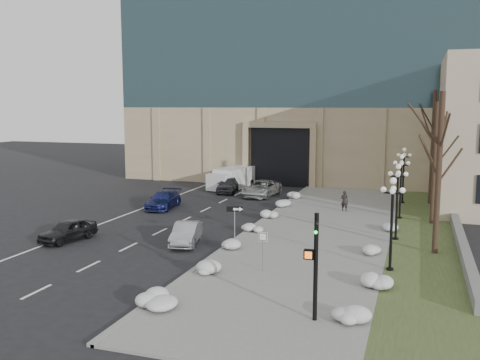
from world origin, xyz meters
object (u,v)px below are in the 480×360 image
(lamppost_d, at_px, (404,168))
(box_truck, at_px, (232,178))
(car_c, at_px, (163,200))
(car_a, at_px, (68,230))
(keep_sign, at_px, (263,243))
(lamppost_c, at_px, (401,178))
(one_way_sign, at_px, (237,214))
(lamppost_a, at_px, (392,212))
(lamppost_b, at_px, (397,191))
(car_d, at_px, (261,188))
(traffic_signal, at_px, (315,269))
(car_e, at_px, (228,185))
(pedestrian, at_px, (345,201))
(car_b, at_px, (186,233))

(lamppost_d, bearing_deg, box_truck, 167.40)
(car_c, bearing_deg, car_a, -101.01)
(keep_sign, bearing_deg, lamppost_c, 69.14)
(car_c, relative_size, one_way_sign, 1.80)
(car_c, distance_m, lamppost_a, 21.69)
(box_truck, height_order, one_way_sign, one_way_sign)
(car_c, bearing_deg, lamppost_b, -22.16)
(car_c, relative_size, car_d, 0.89)
(traffic_signal, xyz_separation_m, lamppost_d, (2.43, 26.95, 0.95))
(one_way_sign, bearing_deg, lamppost_a, -21.26)
(car_e, bearing_deg, lamppost_a, -63.58)
(lamppost_b, bearing_deg, box_truck, 134.65)
(one_way_sign, relative_size, keep_sign, 1.23)
(car_d, bearing_deg, car_e, 168.56)
(lamppost_c, bearing_deg, car_e, 154.86)
(box_truck, height_order, lamppost_d, lamppost_d)
(box_truck, xyz_separation_m, lamppost_d, (16.48, -3.68, 2.09))
(pedestrian, bearing_deg, one_way_sign, 77.87)
(keep_sign, bearing_deg, car_b, 146.48)
(car_b, height_order, car_c, car_c)
(car_c, bearing_deg, lamppost_d, 16.81)
(pedestrian, bearing_deg, lamppost_b, 124.46)
(box_truck, distance_m, traffic_signal, 33.72)
(car_e, distance_m, keep_sign, 24.91)
(box_truck, distance_m, keep_sign, 27.55)
(lamppost_c, height_order, lamppost_d, same)
(car_a, bearing_deg, lamppost_c, 45.67)
(car_c, relative_size, lamppost_c, 0.98)
(pedestrian, xyz_separation_m, keep_sign, (-1.80, -16.52, 0.62))
(car_b, xyz_separation_m, lamppost_b, (11.87, 4.77, 2.43))
(lamppost_c, bearing_deg, one_way_sign, -125.89)
(car_c, xyz_separation_m, lamppost_b, (18.26, -4.96, 2.40))
(lamppost_c, bearing_deg, pedestrian, 163.12)
(car_c, height_order, lamppost_c, lamppost_c)
(lamppost_c, bearing_deg, car_a, -145.98)
(car_e, height_order, lamppost_b, lamppost_b)
(car_c, bearing_deg, box_truck, 74.44)
(pedestrian, relative_size, traffic_signal, 0.37)
(car_b, distance_m, car_c, 11.64)
(car_d, height_order, one_way_sign, one_way_sign)
(pedestrian, height_order, lamppost_a, lamppost_a)
(pedestrian, xyz_separation_m, lamppost_b, (4.14, -7.76, 2.15))
(keep_sign, xyz_separation_m, traffic_signal, (3.52, -5.19, 0.59))
(car_e, distance_m, lamppost_d, 16.21)
(lamppost_d, bearing_deg, one_way_sign, -114.96)
(one_way_sign, distance_m, lamppost_a, 8.63)
(car_b, bearing_deg, car_c, 110.04)
(pedestrian, xyz_separation_m, lamppost_d, (4.14, 5.24, 2.15))
(car_e, height_order, pedestrian, pedestrian)
(lamppost_a, bearing_deg, car_e, 127.97)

